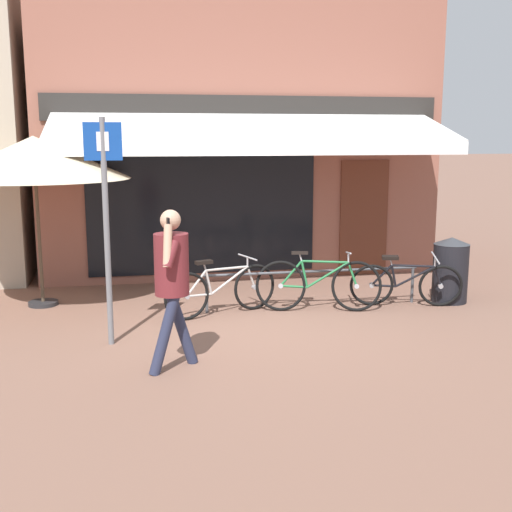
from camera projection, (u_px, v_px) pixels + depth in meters
name	position (u px, v px, depth m)	size (l,w,h in m)	color
ground_plane	(243.00, 321.00, 8.88)	(160.00, 160.00, 0.00)	brown
shop_front	(234.00, 131.00, 12.44)	(7.18, 4.67, 5.24)	#8E5647
bike_rack_rail	(313.00, 277.00, 9.50)	(3.27, 0.04, 0.57)	#47494F
bicycle_silver	(221.00, 290.00, 9.12)	(1.68, 0.72, 0.82)	black
bicycle_green	(318.00, 284.00, 9.36)	(1.84, 0.55, 0.90)	black
bicycle_black	(406.00, 284.00, 9.57)	(1.66, 0.68, 0.82)	black
pedestrian_adult	(172.00, 272.00, 6.86)	(0.58, 0.68, 1.77)	#282D47
litter_bin	(450.00, 270.00, 9.83)	(0.54, 0.54, 1.01)	black
parking_sign	(106.00, 210.00, 7.59)	(0.44, 0.07, 2.74)	slate
cafe_parasol	(34.00, 158.00, 9.31)	(2.76, 2.76, 2.53)	#4C3D2D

